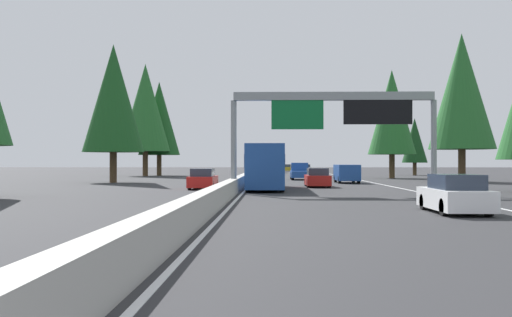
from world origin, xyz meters
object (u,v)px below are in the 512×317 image
Objects in this scene: conifer_right_far at (392,112)px; conifer_left_far at (159,118)px; minivan_near_right at (347,173)px; pickup_far_right at (300,171)px; oncoming_near at (203,179)px; conifer_left_near at (113,98)px; conifer_right_mid at (462,91)px; conifer_left_mid at (145,108)px; conifer_right_distant at (415,141)px; sedan_mid_center at (306,168)px; box_truck_mid_left at (271,164)px; sedan_distant_a at (287,168)px; sedan_far_center at (455,195)px; sign_gantry_overhead at (336,113)px; bus_distant_b at (266,165)px; sedan_near_center at (317,178)px.

conifer_left_far reaches higher than conifer_right_far.
pickup_far_right is (10.43, 3.86, -0.04)m from minivan_near_right.
pickup_far_right is 14.51m from conifer_right_far.
oncoming_near is at bearing 146.07° from conifer_right_far.
conifer_left_near reaches higher than pickup_far_right.
conifer_left_near is at bearing 94.57° from conifer_right_mid.
conifer_left_near is at bearing -174.43° from conifer_left_mid.
conifer_right_distant is (21.93, -17.91, 4.19)m from pickup_far_right.
sedan_mid_center is 63.12m from conifer_right_mid.
conifer_right_distant is 0.62× the size of conifer_left_far.
box_truck_mid_left is 1.01× the size of conifer_right_distant.
sedan_distant_a is at bearing 174.26° from oncoming_near.
sedan_distant_a is 0.28× the size of conifer_left_mid.
conifer_left_near is at bearing 119.02° from pickup_far_right.
pickup_far_right reaches higher than sedan_far_center.
conifer_right_distant is 37.46m from conifer_left_far.
pickup_far_right is (42.81, 3.86, 0.23)m from sedan_far_center.
pickup_far_right is 0.39× the size of conifer_right_mid.
sign_gantry_overhead is at bearing -179.56° from sedan_distant_a.
conifer_left_mid is (-27.85, 17.36, 7.85)m from box_truck_mid_left.
pickup_far_right is 18.85m from conifer_right_mid.
conifer_right_distant is (29.27, -2.46, -3.73)m from conifer_right_mid.
pickup_far_right reaches higher than sedan_mid_center.
conifer_right_mid is (35.47, -11.59, 8.15)m from sedan_far_center.
bus_distant_b is 67.08m from box_truck_mid_left.
conifer_right_distant reaches higher than bus_distant_b.
conifer_left_far reaches higher than bus_distant_b.
oncoming_near is (-23.00, 8.04, -0.23)m from pickup_far_right.
conifer_left_near is (9.41, 18.52, 7.28)m from sedan_near_center.
sedan_distant_a is at bearing 2.05° from sedan_far_center.
conifer_left_near reaches higher than sedan_distant_a.
sedan_far_center is 42.99m from pickup_far_right.
oncoming_near is 0.32× the size of conifer_left_far.
conifer_left_far reaches higher than sedan_near_center.
sedan_far_center is at bearing 167.75° from conifer_right_distant.
conifer_right_mid reaches higher than pickup_far_right.
conifer_left_mid reaches higher than conifer_right_mid.
conifer_left_near reaches higher than minivan_near_right.
sedan_near_center is 0.30× the size of conifer_right_mid.
oncoming_near is 0.52× the size of conifer_right_distant.
sedan_mid_center is 0.52× the size of conifer_right_distant.
sedan_mid_center is (96.98, 0.01, 0.00)m from sedan_far_center.
conifer_right_far reaches higher than pickup_far_right.
bus_distant_b is 20.71m from conifer_left_near.
conifer_right_mid reaches higher than sign_gantry_overhead.
conifer_right_mid reaches higher than conifer_right_far.
bus_distant_b is 0.85× the size of conifer_left_far.
conifer_right_far reaches higher than sedan_mid_center.
conifer_right_far is 33.51m from conifer_left_far.
conifer_left_far reaches higher than pickup_far_right.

